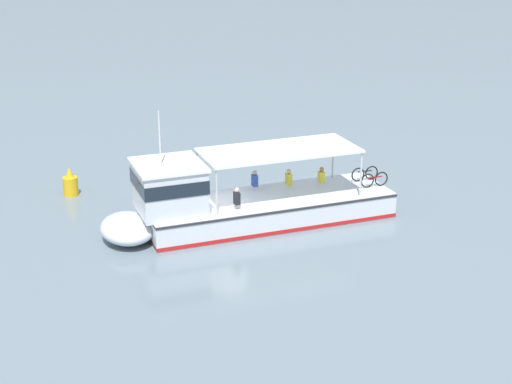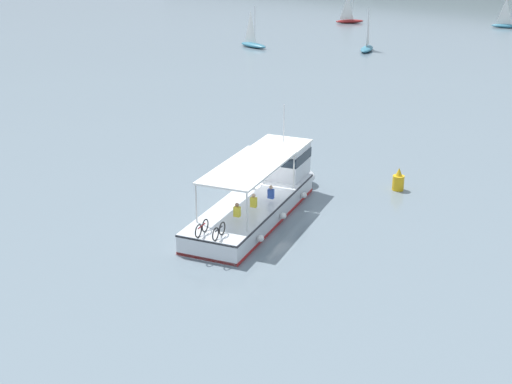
% 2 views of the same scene
% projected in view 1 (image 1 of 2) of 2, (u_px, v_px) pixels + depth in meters
% --- Properties ---
extents(ground_plane, '(400.00, 400.00, 0.00)m').
position_uv_depth(ground_plane, '(217.00, 227.00, 31.98)').
color(ground_plane, slate).
extents(ferry_main, '(7.91, 12.88, 5.32)m').
position_uv_depth(ferry_main, '(234.00, 203.00, 31.86)').
color(ferry_main, silver).
rests_on(ferry_main, ground).
extents(channel_buoy, '(0.70, 0.70, 1.40)m').
position_uv_depth(channel_buoy, '(70.00, 184.00, 35.53)').
color(channel_buoy, gold).
rests_on(channel_buoy, ground).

